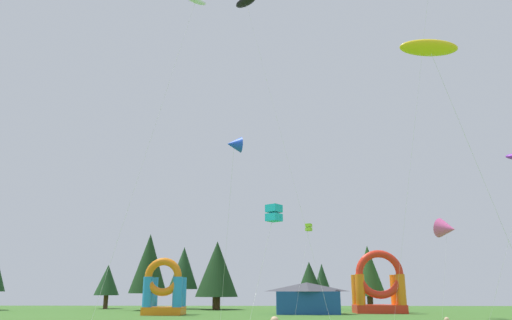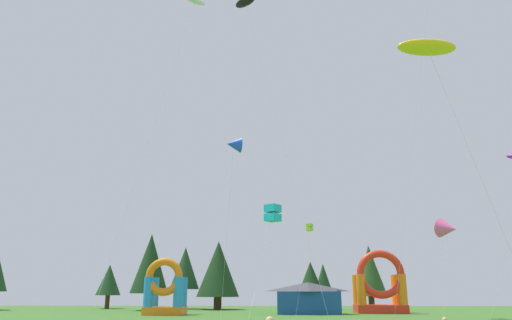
# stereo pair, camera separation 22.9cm
# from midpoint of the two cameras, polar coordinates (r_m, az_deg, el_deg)

# --- Properties ---
(kite_pink_delta) EXTENTS (3.26, 2.87, 9.73)m
(kite_pink_delta) POSITION_cam_midpoint_polar(r_m,az_deg,el_deg) (51.95, 22.12, -7.60)
(kite_pink_delta) COLOR #EA599E
(kite_pink_delta) RESTS_ON ground_plane
(kite_yellow_parafoil) EXTENTS (5.49, 1.51, 13.93)m
(kite_yellow_parafoil) POSITION_cam_midpoint_polar(r_m,az_deg,el_deg) (24.15, 20.04, 12.53)
(kite_yellow_parafoil) COLOR yellow
(kite_yellow_parafoil) RESTS_ON ground_plane
(kite_cyan_box) EXTENTS (2.08, 2.54, 7.39)m
(kite_cyan_box) POSITION_cam_midpoint_polar(r_m,az_deg,el_deg) (27.62, 2.25, -6.38)
(kite_cyan_box) COLOR #19B7CC
(kite_cyan_box) RESTS_ON ground_plane
(kite_white_parafoil) EXTENTS (4.85, 6.43, 23.34)m
(kite_white_parafoil) POSITION_cam_midpoint_polar(r_m,az_deg,el_deg) (36.55, -7.13, 18.32)
(kite_white_parafoil) COLOR white
(kite_white_parafoil) RESTS_ON ground_plane
(kite_lime_box) EXTENTS (2.45, 3.57, 10.30)m
(kite_lime_box) POSITION_cam_midpoint_polar(r_m,az_deg,el_deg) (57.76, 6.54, -8.03)
(kite_lime_box) COLOR #8CD826
(kite_lime_box) RESTS_ON ground_plane
(kite_black_parafoil) EXTENTS (6.60, 6.71, 25.85)m
(kite_black_parafoil) POSITION_cam_midpoint_polar(r_m,az_deg,el_deg) (41.06, -1.09, 18.38)
(kite_black_parafoil) COLOR black
(kite_black_parafoil) RESTS_ON ground_plane
(kite_blue_delta) EXTENTS (1.94, 4.96, 13.89)m
(kite_blue_delta) POSITION_cam_midpoint_polar(r_m,az_deg,el_deg) (36.08, -2.49, 1.87)
(kite_blue_delta) COLOR blue
(kite_blue_delta) RESTS_ON ground_plane
(inflatable_red_slide) EXTENTS (5.84, 3.88, 7.26)m
(inflatable_red_slide) POSITION_cam_midpoint_polar(r_m,az_deg,el_deg) (60.38, 14.75, -14.75)
(inflatable_red_slide) COLOR red
(inflatable_red_slide) RESTS_ON ground_plane
(inflatable_orange_dome) EXTENTS (4.31, 3.68, 6.09)m
(inflatable_orange_dome) POSITION_cam_midpoint_polar(r_m,az_deg,el_deg) (55.58, -10.72, -15.37)
(inflatable_orange_dome) COLOR orange
(inflatable_orange_dome) RESTS_ON ground_plane
(festival_tent) EXTENTS (7.06, 3.88, 3.50)m
(festival_tent) POSITION_cam_midpoint_polar(r_m,az_deg,el_deg) (57.01, 6.37, -16.10)
(festival_tent) COLOR #19478C
(festival_tent) RESTS_ON ground_plane
(tree_row_1) EXTENTS (3.61, 3.61, 6.31)m
(tree_row_1) POSITION_cam_midpoint_polar(r_m,az_deg,el_deg) (76.18, -17.10, -13.58)
(tree_row_1) COLOR #4C331E
(tree_row_1) RESTS_ON ground_plane
(tree_row_2) EXTENTS (5.12, 5.12, 10.20)m
(tree_row_2) POSITION_cam_midpoint_polar(r_m,az_deg,el_deg) (68.67, -12.44, -12.01)
(tree_row_2) COLOR #4C331E
(tree_row_2) RESTS_ON ground_plane
(tree_row_3) EXTENTS (4.28, 4.28, 8.83)m
(tree_row_3) POSITION_cam_midpoint_polar(r_m,az_deg,el_deg) (72.95, -8.40, -12.71)
(tree_row_3) COLOR #4C331E
(tree_row_3) RESTS_ON ground_plane
(tree_row_4) EXTENTS (6.04, 6.04, 9.46)m
(tree_row_4) POSITION_cam_midpoint_polar(r_m,az_deg,el_deg) (70.02, -4.44, -12.87)
(tree_row_4) COLOR #4C331E
(tree_row_4) RESTS_ON ground_plane
(tree_row_5) EXTENTS (3.42, 3.42, 6.60)m
(tree_row_5) POSITION_cam_midpoint_polar(r_m,az_deg,el_deg) (70.81, 6.65, -13.74)
(tree_row_5) COLOR #4C331E
(tree_row_5) RESTS_ON ground_plane
(tree_row_6) EXTENTS (3.04, 3.04, 6.39)m
(tree_row_6) POSITION_cam_midpoint_polar(r_m,az_deg,el_deg) (72.28, 8.16, -14.11)
(tree_row_6) COLOR #4C331E
(tree_row_6) RESTS_ON ground_plane
(tree_row_7) EXTENTS (4.33, 4.33, 8.61)m
(tree_row_7) POSITION_cam_midpoint_polar(r_m,az_deg,el_deg) (68.71, 13.55, -12.76)
(tree_row_7) COLOR #4C331E
(tree_row_7) RESTS_ON ground_plane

